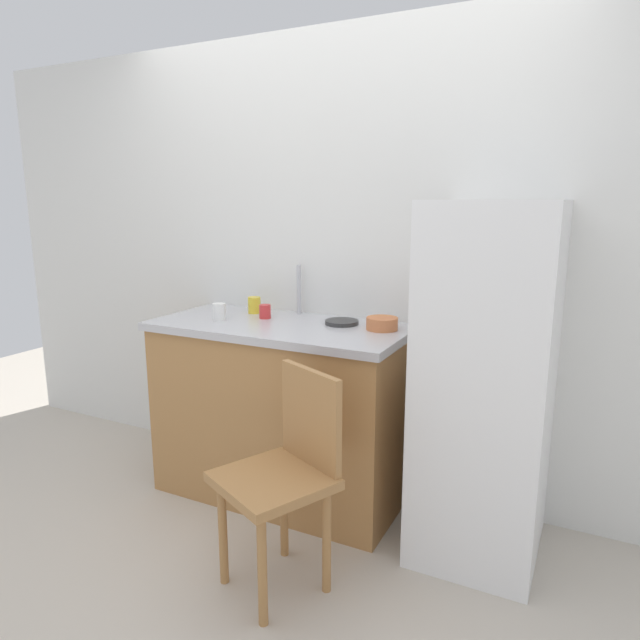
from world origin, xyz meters
name	(u,v)px	position (x,y,z in m)	size (l,w,h in m)	color
ground_plane	(236,566)	(0.00, 0.00, 0.00)	(8.00, 8.00, 0.00)	#BCB2A3
back_wall	(336,265)	(0.00, 1.00, 1.20)	(4.80, 0.10, 2.40)	silver
cabinet_base	(282,413)	(-0.15, 0.65, 0.45)	(1.27, 0.60, 0.89)	#A87542
countertop	(281,327)	(-0.15, 0.65, 0.91)	(1.31, 0.64, 0.04)	#B7B7BC
faucet	(299,290)	(-0.17, 0.90, 1.07)	(0.02, 0.02, 0.27)	#B7B7BC
refrigerator	(487,383)	(0.89, 0.63, 0.77)	(0.52, 0.64, 1.55)	white
chair	(286,469)	(0.24, 0.02, 0.50)	(0.53, 0.53, 0.89)	#A87542
terracotta_bowl	(382,324)	(0.37, 0.74, 0.96)	(0.15, 0.15, 0.06)	#C67042
hotplate	(342,322)	(0.14, 0.77, 0.94)	(0.17, 0.17, 0.02)	#2D2D2D
cup_yellow	(254,305)	(-0.41, 0.81, 0.98)	(0.07, 0.07, 0.09)	yellow
cup_white	(219,312)	(-0.47, 0.57, 0.98)	(0.07, 0.07, 0.09)	white
cup_red	(265,312)	(-0.28, 0.72, 0.97)	(0.06, 0.06, 0.07)	red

